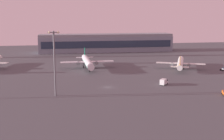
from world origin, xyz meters
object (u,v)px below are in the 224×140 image
at_px(catering_truck, 164,82).
at_px(apron_light_central, 54,60).
at_px(airplane_mid_apron, 87,62).
at_px(pushback_tug, 224,69).
at_px(airplane_taxiway_distant, 180,63).

xyz_separation_m(catering_truck, apron_light_central, (-51.67, -11.02, 13.91)).
height_order(airplane_mid_apron, apron_light_central, apron_light_central).
bearing_deg(pushback_tug, airplane_taxiway_distant, -120.89).
relative_size(airplane_taxiway_distant, catering_truck, 6.28).
distance_m(airplane_taxiway_distant, apron_light_central, 92.75).
xyz_separation_m(airplane_mid_apron, apron_light_central, (-19.14, -63.35, 11.23)).
relative_size(airplane_mid_apron, pushback_tug, 13.21).
distance_m(airplane_taxiway_distant, airplane_mid_apron, 59.04).
bearing_deg(apron_light_central, airplane_taxiway_distant, 33.42).
relative_size(airplane_mid_apron, catering_truck, 7.47).
distance_m(catering_truck, pushback_tug, 57.56).
xyz_separation_m(airplane_taxiway_distant, airplane_mid_apron, (-57.66, 12.68, 0.48)).
bearing_deg(catering_truck, airplane_mid_apron, 161.15).
distance_m(catering_truck, apron_light_central, 54.64).
bearing_deg(catering_truck, apron_light_central, -128.68).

